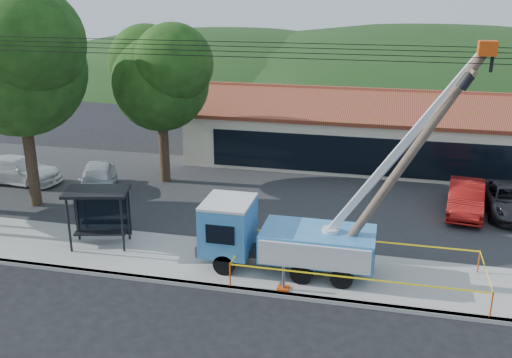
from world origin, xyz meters
The scene contains 17 objects.
ground centered at (0.00, 0.00, 0.00)m, with size 120.00×120.00×0.00m, color black.
curb centered at (0.00, 2.10, 0.07)m, with size 60.00×0.25×0.15m, color #A3A099.
sidewalk centered at (0.00, 4.00, 0.07)m, with size 60.00×4.00×0.15m, color #A3A099.
parking_lot centered at (0.00, 12.00, 0.05)m, with size 60.00×12.00×0.10m, color #28282B.
strip_mall centered at (4.00, 19.98, 1.88)m, with size 22.50×8.53×4.67m.
tree_west_near centered at (-12.00, 8.00, 7.52)m, with size 7.56×6.72×10.80m.
tree_lot centered at (-7.00, 13.00, 6.21)m, with size 6.30×5.60×8.94m.
hill_west centered at (-15.00, 55.00, 0.00)m, with size 78.40×56.00×28.00m, color #193513.
hill_center centered at (10.00, 55.00, 0.00)m, with size 89.60×64.00×32.00m, color #193513.
utility_truck centered at (1.48, 3.99, 1.60)m, with size 10.01×3.58×8.89m.
leaning_pole centered at (5.80, 3.86, 4.92)m, with size 5.13×1.81×8.80m.
bus_shelter centered at (-6.50, 4.46, 1.98)m, with size 2.90×2.18×2.50m.
caution_tape centered at (4.37, 3.79, 0.84)m, with size 9.10×3.26×0.94m.
car_silver centered at (-9.72, 10.27, 0.00)m, with size 1.88×4.66×1.59m, color #BABCC2.
car_red centered at (9.07, 11.84, 0.00)m, with size 1.63×4.66×1.54m, color maroon.
car_white centered at (-14.96, 10.86, 0.00)m, with size 2.04×5.02×1.46m, color white.
car_dark centered at (11.14, 12.21, 0.00)m, with size 2.30×4.99×1.39m, color black.
Camera 1 is at (5.04, -15.77, 10.70)m, focal length 40.00 mm.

